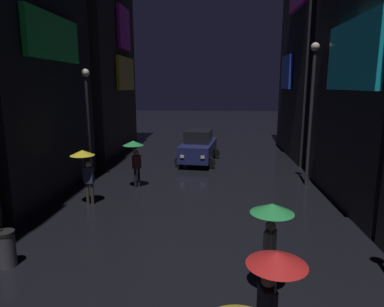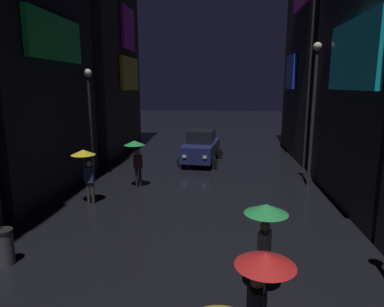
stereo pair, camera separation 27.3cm
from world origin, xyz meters
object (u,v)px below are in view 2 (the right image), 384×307
Objects in this scene: pedestrian_far_right_yellow at (85,161)px; car_distant at (201,147)px; pedestrian_midstreet_left_green at (136,151)px; streetlamp_left_far at (90,112)px; pedestrian_foreground_left_red at (262,279)px; streetlamp_right_far at (314,100)px; pedestrian_near_crossing_green at (266,224)px; trash_bin at (5,247)px.

car_distant is (3.85, 7.53, -0.74)m from pedestrian_far_right_yellow.
pedestrian_midstreet_left_green is 2.96m from streetlamp_left_far.
pedestrian_foreground_left_red is 0.34× the size of streetlamp_right_far.
car_distant is (-2.22, 12.87, -0.74)m from pedestrian_near_crossing_green.
car_distant is 0.82× the size of streetlamp_left_far.
trash_bin is at bearing 154.89° from pedestrian_foreground_left_red.
pedestrian_foreground_left_red reaches higher than car_distant.
pedestrian_foreground_left_red is 2.28× the size of trash_bin.
streetlamp_right_far reaches higher than trash_bin.
streetlamp_left_far reaches higher than pedestrian_far_right_yellow.
streetlamp_left_far is at bearing 107.43° from pedestrian_far_right_yellow.
streetlamp_right_far is at bearing 73.22° from pedestrian_foreground_left_red.
pedestrian_far_right_yellow reaches higher than trash_bin.
pedestrian_midstreet_left_green is at bearing 60.15° from pedestrian_far_right_yellow.
pedestrian_near_crossing_green is (4.74, -7.65, 0.00)m from pedestrian_midstreet_left_green.
streetlamp_left_far is at bearing -179.61° from streetlamp_right_far.
pedestrian_foreground_left_red is (-0.28, -2.08, 0.00)m from pedestrian_near_crossing_green.
streetlamp_left_far is 10.02m from streetlamp_right_far.
streetlamp_left_far is 5.59× the size of trash_bin.
pedestrian_far_right_yellow is 0.41× the size of streetlamp_left_far.
pedestrian_midstreet_left_green is 0.34× the size of streetlamp_right_far.
streetlamp_right_far is (2.93, 8.58, 2.18)m from pedestrian_near_crossing_green.
pedestrian_foreground_left_red reaches higher than trash_bin.
pedestrian_near_crossing_green is 0.41× the size of streetlamp_left_far.
pedestrian_foreground_left_red is 9.41m from pedestrian_far_right_yellow.
streetlamp_right_far reaches higher than pedestrian_midstreet_left_green.
pedestrian_foreground_left_red is 1.00× the size of pedestrian_far_right_yellow.
car_distant is 4.60× the size of trash_bin.
streetlamp_left_far is (-7.07, 8.51, 1.61)m from pedestrian_near_crossing_green.
trash_bin is (-1.62, -6.88, -1.20)m from pedestrian_midstreet_left_green.
pedestrian_far_right_yellow is 0.34× the size of streetlamp_right_far.
pedestrian_midstreet_left_green is 1.00× the size of pedestrian_near_crossing_green.
car_distant is (-1.94, 14.95, -0.74)m from pedestrian_foreground_left_red.
pedestrian_midstreet_left_green is 0.50× the size of car_distant.
trash_bin is (-4.15, -12.10, -0.46)m from car_distant.
streetlamp_right_far is 6.72× the size of trash_bin.
pedestrian_far_right_yellow is 8.49m from car_distant.
pedestrian_near_crossing_green is 9.33m from streetlamp_right_far.
pedestrian_midstreet_left_green is at bearing -115.80° from car_distant.
pedestrian_near_crossing_green reaches higher than trash_bin.
pedestrian_far_right_yellow is (-5.79, 7.42, 0.00)m from pedestrian_foreground_left_red.
pedestrian_midstreet_left_green and pedestrian_far_right_yellow have the same top height.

